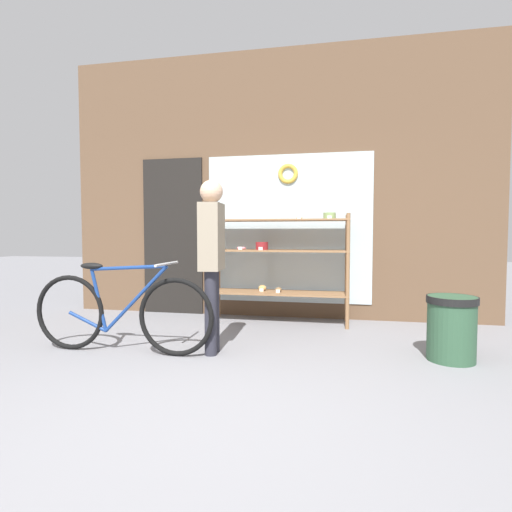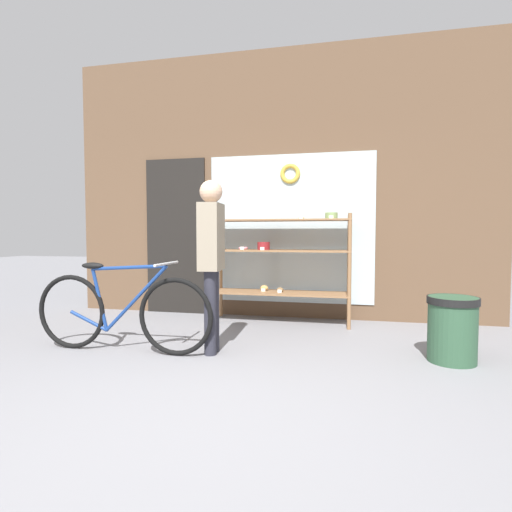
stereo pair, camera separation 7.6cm
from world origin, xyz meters
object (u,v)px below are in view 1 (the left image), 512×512
object	(u,v)px
trash_bin	(452,325)
display_case	(279,256)
bicycle	(121,312)
pedestrian	(212,253)

from	to	relation	value
trash_bin	display_case	bearing A→B (deg)	144.16
bicycle	pedestrian	bearing A→B (deg)	10.27
pedestrian	display_case	bearing A→B (deg)	159.08
display_case	bicycle	world-z (taller)	display_case
display_case	trash_bin	distance (m)	2.10
bicycle	pedestrian	xyz separation A→B (m)	(0.82, 0.15, 0.54)
display_case	bicycle	bearing A→B (deg)	-128.72
bicycle	pedestrian	size ratio (longest dim) A/B	1.12
trash_bin	bicycle	bearing A→B (deg)	-173.25
display_case	bicycle	xyz separation A→B (m)	(-1.23, -1.54, -0.44)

